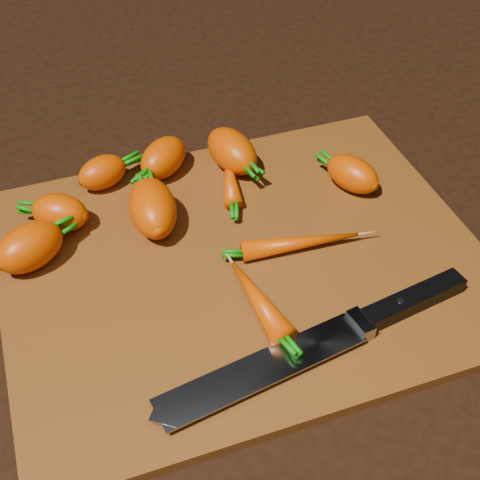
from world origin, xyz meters
name	(u,v)px	position (x,y,z in m)	size (l,w,h in m)	color
ground	(243,270)	(0.00, 0.00, -0.01)	(2.00, 2.00, 0.01)	black
cutting_board	(243,262)	(0.00, 0.00, 0.01)	(0.50, 0.40, 0.01)	brown
carrot_0	(30,247)	(-0.21, 0.07, 0.04)	(0.07, 0.05, 0.05)	#E04600
carrot_1	(60,213)	(-0.17, 0.11, 0.03)	(0.06, 0.04, 0.04)	#E04600
carrot_2	(232,151)	(0.04, 0.15, 0.04)	(0.08, 0.05, 0.05)	#E04600
carrot_3	(153,208)	(-0.07, 0.08, 0.04)	(0.09, 0.05, 0.05)	#E04600
carrot_4	(163,158)	(-0.04, 0.17, 0.03)	(0.07, 0.04, 0.04)	#E04600
carrot_5	(102,172)	(-0.11, 0.17, 0.03)	(0.06, 0.04, 0.04)	#E04600
carrot_6	(353,174)	(0.16, 0.07, 0.03)	(0.07, 0.04, 0.04)	#E04600
carrot_7	(230,176)	(0.03, 0.12, 0.02)	(0.10, 0.02, 0.02)	#E04600
carrot_8	(301,243)	(0.06, -0.01, 0.02)	(0.13, 0.02, 0.02)	#E04600
carrot_9	(257,299)	(-0.01, -0.07, 0.03)	(0.11, 0.03, 0.03)	#E04600
knife	(281,360)	(-0.01, -0.14, 0.02)	(0.33, 0.08, 0.02)	gray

